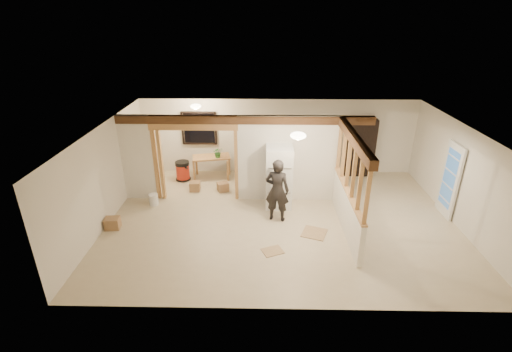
{
  "coord_description": "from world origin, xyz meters",
  "views": [
    {
      "loc": [
        -0.49,
        -8.54,
        5.03
      ],
      "look_at": [
        -0.67,
        0.4,
        1.08
      ],
      "focal_mm": 26.0,
      "sensor_mm": 36.0,
      "label": 1
    }
  ],
  "objects_px": {
    "woman": "(277,190)",
    "bookshelf": "(360,148)",
    "shop_vac": "(183,171)",
    "refrigerator": "(279,177)",
    "work_table": "(212,167)"
  },
  "relations": [
    {
      "from": "shop_vac",
      "to": "woman",
      "type": "bearing_deg",
      "value": -39.78
    },
    {
      "from": "refrigerator",
      "to": "bookshelf",
      "type": "relative_size",
      "value": 0.91
    },
    {
      "from": "refrigerator",
      "to": "woman",
      "type": "relative_size",
      "value": 1.03
    },
    {
      "from": "woman",
      "to": "bookshelf",
      "type": "relative_size",
      "value": 0.89
    },
    {
      "from": "refrigerator",
      "to": "shop_vac",
      "type": "height_order",
      "value": "refrigerator"
    },
    {
      "from": "woman",
      "to": "refrigerator",
      "type": "bearing_deg",
      "value": -82.25
    },
    {
      "from": "woman",
      "to": "shop_vac",
      "type": "height_order",
      "value": "woman"
    },
    {
      "from": "woman",
      "to": "bookshelf",
      "type": "distance_m",
      "value": 4.12
    },
    {
      "from": "bookshelf",
      "to": "work_table",
      "type": "bearing_deg",
      "value": -176.05
    },
    {
      "from": "shop_vac",
      "to": "bookshelf",
      "type": "xyz_separation_m",
      "value": [
        5.78,
        0.53,
        0.64
      ]
    },
    {
      "from": "shop_vac",
      "to": "bookshelf",
      "type": "height_order",
      "value": "bookshelf"
    },
    {
      "from": "work_table",
      "to": "shop_vac",
      "type": "relative_size",
      "value": 1.85
    },
    {
      "from": "refrigerator",
      "to": "shop_vac",
      "type": "bearing_deg",
      "value": 150.88
    },
    {
      "from": "shop_vac",
      "to": "bookshelf",
      "type": "bearing_deg",
      "value": 5.26
    },
    {
      "from": "work_table",
      "to": "bookshelf",
      "type": "relative_size",
      "value": 0.62
    }
  ]
}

